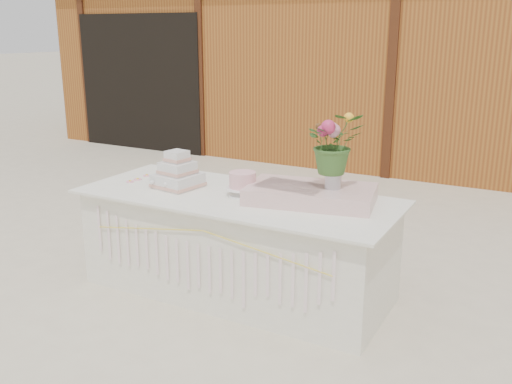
{
  "coord_description": "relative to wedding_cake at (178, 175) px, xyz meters",
  "views": [
    {
      "loc": [
        2.06,
        -3.48,
        1.95
      ],
      "look_at": [
        0.0,
        0.3,
        0.72
      ],
      "focal_mm": 40.0,
      "sensor_mm": 36.0,
      "label": 1
    }
  ],
  "objects": [
    {
      "name": "satin_runner",
      "position": [
        1.06,
        0.13,
        -0.04
      ],
      "size": [
        0.97,
        0.67,
        0.11
      ],
      "primitive_type": "cube",
      "rotation": [
        0.0,
        0.0,
        0.19
      ],
      "color": "beige",
      "rests_on": "cake_table"
    },
    {
      "name": "pink_cake_stand",
      "position": [
        0.56,
        0.03,
        0.0
      ],
      "size": [
        0.25,
        0.25,
        0.18
      ],
      "color": "white",
      "rests_on": "cake_table"
    },
    {
      "name": "barn",
      "position": [
        0.5,
        6.02,
        0.81
      ],
      "size": [
        12.6,
        4.6,
        3.3
      ],
      "color": "#94581F",
      "rests_on": "ground"
    },
    {
      "name": "wedding_cake",
      "position": [
        0.0,
        0.0,
        0.0
      ],
      "size": [
        0.37,
        0.37,
        0.29
      ],
      "rotation": [
        0.0,
        0.0,
        -0.16
      ],
      "color": "silver",
      "rests_on": "cake_table"
    },
    {
      "name": "flower_vase",
      "position": [
        1.21,
        0.16,
        0.09
      ],
      "size": [
        0.11,
        0.11,
        0.16
      ],
      "primitive_type": "cylinder",
      "color": "#B5B5BA",
      "rests_on": "satin_runner"
    },
    {
      "name": "cake_table",
      "position": [
        0.51,
        0.02,
        -0.48
      ],
      "size": [
        2.4,
        1.0,
        0.77
      ],
      "color": "white",
      "rests_on": "ground"
    },
    {
      "name": "ground",
      "position": [
        0.51,
        0.02,
        -0.87
      ],
      "size": [
        80.0,
        80.0,
        0.0
      ],
      "primitive_type": "plane",
      "color": "beige",
      "rests_on": "ground"
    },
    {
      "name": "bouquet",
      "position": [
        1.21,
        0.16,
        0.39
      ],
      "size": [
        0.51,
        0.49,
        0.43
      ],
      "primitive_type": "imported",
      "rotation": [
        0.0,
        0.0,
        0.58
      ],
      "color": "#355D25",
      "rests_on": "flower_vase"
    },
    {
      "name": "loose_flowers",
      "position": [
        -0.43,
        0.03,
        -0.09
      ],
      "size": [
        0.17,
        0.32,
        0.02
      ],
      "primitive_type": null,
      "rotation": [
        0.0,
        0.0,
        -0.16
      ],
      "color": "pink",
      "rests_on": "cake_table"
    }
  ]
}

